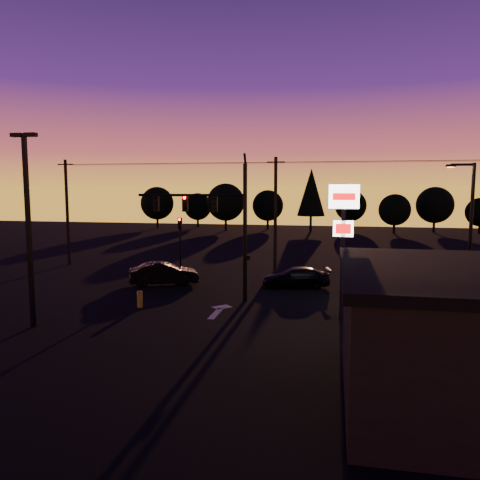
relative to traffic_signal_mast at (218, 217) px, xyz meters
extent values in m
plane|color=black|center=(0.10, -3.99, -4.94)|extent=(120.00, 120.00, 0.00)
cube|color=beige|center=(0.60, -2.99, -4.93)|extent=(0.35, 2.20, 0.01)
cube|color=beige|center=(0.60, -1.59, -4.93)|extent=(1.20, 1.20, 0.01)
cylinder|color=black|center=(1.60, 0.01, -0.94)|extent=(0.24, 0.24, 8.00)
cylinder|color=black|center=(1.60, 0.01, 3.26)|extent=(0.14, 0.52, 0.76)
cylinder|color=black|center=(-1.65, 0.01, 1.26)|extent=(6.50, 0.16, 0.16)
cube|color=black|center=(-0.20, 0.01, 0.76)|extent=(0.32, 0.22, 0.95)
sphere|color=black|center=(-0.20, -0.12, 1.11)|extent=(0.18, 0.18, 0.18)
sphere|color=black|center=(-0.20, -0.12, 0.81)|extent=(0.18, 0.18, 0.18)
sphere|color=black|center=(-0.20, -0.12, 0.51)|extent=(0.18, 0.18, 0.18)
cube|color=black|center=(-2.00, 0.01, 0.76)|extent=(0.32, 0.22, 0.95)
sphere|color=#FF0705|center=(-2.00, -0.12, 1.11)|extent=(0.18, 0.18, 0.18)
sphere|color=black|center=(-2.00, -0.12, 0.81)|extent=(0.18, 0.18, 0.18)
sphere|color=black|center=(-2.00, -0.12, 0.51)|extent=(0.18, 0.18, 0.18)
cube|color=black|center=(-3.80, 0.01, 0.76)|extent=(0.32, 0.22, 0.95)
sphere|color=black|center=(-3.80, -0.12, 1.11)|extent=(0.18, 0.18, 0.18)
sphere|color=black|center=(-3.80, -0.12, 0.81)|extent=(0.18, 0.18, 0.18)
sphere|color=black|center=(-3.80, -0.12, 0.51)|extent=(0.18, 0.18, 0.18)
cube|color=black|center=(1.78, 0.01, -2.34)|extent=(0.22, 0.18, 0.28)
cylinder|color=black|center=(-4.90, 7.51, -3.14)|extent=(0.14, 0.14, 3.60)
cube|color=black|center=(-4.90, 7.51, -1.04)|extent=(0.30, 0.20, 0.90)
sphere|color=#FF0705|center=(-4.90, 7.39, -0.72)|extent=(0.18, 0.18, 0.18)
sphere|color=black|center=(-4.90, 7.39, -1.00)|extent=(0.18, 0.18, 0.18)
sphere|color=black|center=(-4.90, 7.39, -1.28)|extent=(0.18, 0.18, 0.18)
cube|color=black|center=(-7.40, -6.99, -0.44)|extent=(0.18, 0.18, 9.00)
cube|color=black|center=(-7.75, -6.99, 4.11)|extent=(0.55, 0.30, 0.18)
cube|color=black|center=(-7.05, -6.99, 4.11)|extent=(0.55, 0.30, 0.18)
cube|color=black|center=(7.10, -2.49, -1.74)|extent=(0.22, 0.22, 6.40)
cube|color=white|center=(7.10, -2.49, 1.26)|extent=(1.50, 0.25, 1.20)
cube|color=red|center=(7.10, -2.63, 1.26)|extent=(1.10, 0.02, 0.35)
cube|color=white|center=(7.10, -2.49, -0.34)|extent=(1.00, 0.22, 0.80)
cube|color=red|center=(7.10, -2.62, -0.34)|extent=(0.75, 0.02, 0.50)
cylinder|color=black|center=(14.10, 1.51, -0.94)|extent=(0.20, 0.20, 8.00)
cylinder|color=black|center=(13.50, 1.51, 2.96)|extent=(1.20, 0.14, 0.14)
cube|color=black|center=(12.90, 1.51, 2.91)|extent=(0.50, 0.22, 0.14)
plane|color=#FFB759|center=(12.90, 1.51, 2.83)|extent=(0.35, 0.35, 0.00)
cylinder|color=black|center=(-15.90, 10.01, -0.44)|extent=(0.26, 0.26, 9.00)
cube|color=black|center=(-15.90, 10.01, 3.66)|extent=(1.40, 0.10, 0.10)
cylinder|color=black|center=(2.10, 10.01, -0.44)|extent=(0.26, 0.26, 9.00)
cube|color=black|center=(2.10, 10.01, 3.66)|extent=(1.40, 0.10, 0.10)
cylinder|color=black|center=(-6.90, 9.41, 3.61)|extent=(18.00, 0.02, 0.02)
cylinder|color=black|center=(-6.90, 10.01, 3.66)|extent=(18.00, 0.02, 0.02)
cylinder|color=black|center=(-6.90, 10.61, 3.61)|extent=(18.00, 0.02, 0.02)
cylinder|color=black|center=(11.10, 9.41, 3.61)|extent=(18.00, 0.02, 0.02)
cylinder|color=black|center=(11.10, 10.01, 3.66)|extent=(18.00, 0.02, 0.02)
cylinder|color=black|center=(11.10, 10.61, 3.61)|extent=(18.00, 0.02, 0.02)
cube|color=black|center=(9.10, -7.47, -3.54)|extent=(2.20, 0.05, 1.60)
cube|color=black|center=(12.10, -7.47, -3.54)|extent=(2.20, 0.05, 1.60)
cylinder|color=#B0A61F|center=(-3.87, -2.56, -4.48)|extent=(0.31, 0.31, 0.92)
cylinder|color=black|center=(-21.90, 46.01, -4.12)|extent=(0.36, 0.36, 1.62)
sphere|color=black|center=(-21.90, 46.01, -0.87)|extent=(5.36, 5.36, 5.36)
cylinder|color=black|center=(-15.90, 49.01, -4.25)|extent=(0.36, 0.36, 1.38)
sphere|color=black|center=(-15.90, 49.01, -1.50)|extent=(4.54, 4.54, 4.54)
cylinder|color=black|center=(-9.90, 44.01, -4.06)|extent=(0.36, 0.36, 1.75)
sphere|color=black|center=(-9.90, 44.01, -0.56)|extent=(5.77, 5.78, 5.78)
cylinder|color=black|center=(-3.90, 48.01, -4.19)|extent=(0.36, 0.36, 1.50)
sphere|color=black|center=(-3.90, 48.01, -1.19)|extent=(4.95, 4.95, 4.95)
cylinder|color=black|center=(3.10, 45.01, -3.75)|extent=(0.36, 0.36, 2.38)
cone|color=black|center=(3.10, 45.01, 1.00)|extent=(4.18, 4.18, 7.12)
cylinder|color=black|center=(9.10, 50.01, -4.19)|extent=(0.36, 0.36, 1.50)
sphere|color=black|center=(9.10, 50.01, -1.19)|extent=(4.95, 4.95, 4.95)
cylinder|color=black|center=(15.10, 44.01, -4.25)|extent=(0.36, 0.36, 1.38)
sphere|color=black|center=(15.10, 44.01, -1.50)|extent=(4.54, 4.54, 4.54)
cylinder|color=black|center=(21.10, 47.01, -4.12)|extent=(0.36, 0.36, 1.62)
sphere|color=black|center=(21.10, 47.01, -0.87)|extent=(5.36, 5.36, 5.36)
cylinder|color=black|center=(27.10, 46.01, -4.31)|extent=(0.36, 0.36, 1.25)
sphere|color=black|center=(27.10, 46.01, -1.81)|extent=(4.12, 4.12, 4.12)
imported|color=black|center=(-4.73, 3.51, -4.17)|extent=(4.95, 3.31, 1.54)
imported|color=black|center=(4.18, 4.51, -4.27)|extent=(4.84, 2.72, 1.32)
imported|color=black|center=(8.69, -7.59, -4.25)|extent=(3.30, 5.33, 1.38)
camera|label=1|loc=(6.67, -26.40, 1.72)|focal=35.00mm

